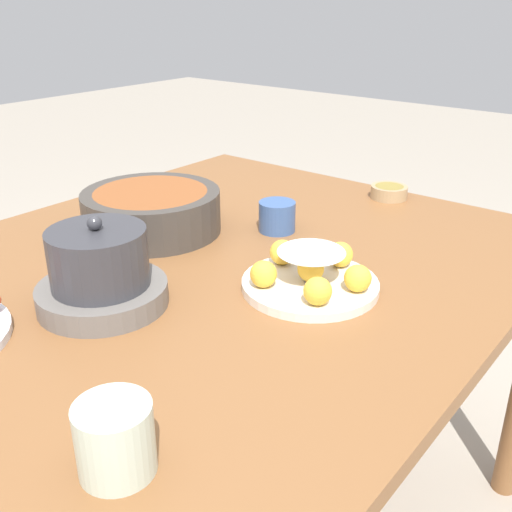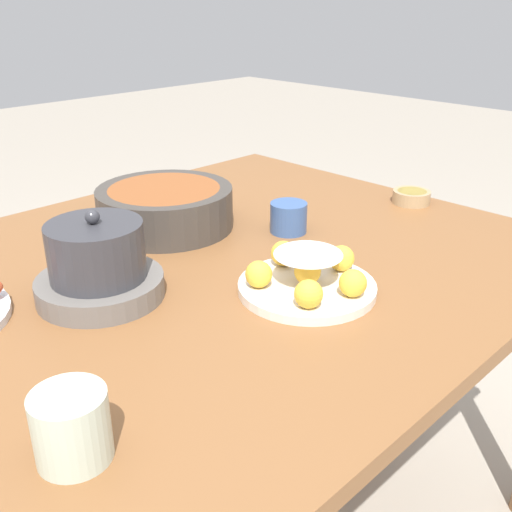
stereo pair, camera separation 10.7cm
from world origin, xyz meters
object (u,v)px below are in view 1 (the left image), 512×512
Objects in this scene: dining_table at (208,305)px; sauce_bowl at (389,192)px; cake_plate at (311,275)px; serving_bowl at (152,210)px; cup_near at (115,439)px; warming_pot at (100,273)px; cup_far at (279,217)px.

sauce_bowl is (0.58, -0.09, 0.10)m from dining_table.
cake_plate is 0.82× the size of serving_bowl.
cup_near is 0.39m from warming_pot.
warming_pot is (-0.28, -0.18, 0.01)m from serving_bowl.
cup_far reaches higher than sauce_bowl.
cake_plate reaches higher than cup_far.
warming_pot reaches higher than serving_bowl.
cup_near is (-0.49, -0.08, 0.01)m from cake_plate.
serving_bowl is (0.05, 0.21, 0.14)m from dining_table.
cake_plate is at bearing -131.88° from cup_far.
dining_table is at bearing 32.67° from cup_near.
cup_far is at bearing -1.07° from dining_table.
dining_table is 16.48× the size of cup_far.
warming_pot reaches higher than sauce_bowl.
cup_near is at bearing -157.07° from cup_far.
cup_near is 0.73m from cup_far.
warming_pot is at bearing 54.02° from cup_near.
cup_far is at bearing -51.15° from serving_bowl.
serving_bowl is 0.27m from cup_far.
warming_pot is (-0.22, 0.02, 0.15)m from dining_table.
cake_plate is at bearing -166.77° from sauce_bowl.
serving_bowl is 3.45× the size of cup_near.
cup_near reaches higher than cake_plate.
sauce_bowl is 1.05m from cup_near.
warming_pot reaches higher than dining_table.
cake_plate is 0.56m from sauce_bowl.
cup_far is (0.19, 0.21, 0.01)m from cake_plate.
cake_plate is 1.12× the size of warming_pot.
dining_table is at bearing 99.73° from cake_plate.
cake_plate is (0.04, -0.21, 0.11)m from dining_table.
cake_plate is 0.42m from serving_bowl.
dining_table is 5.45× the size of cake_plate.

